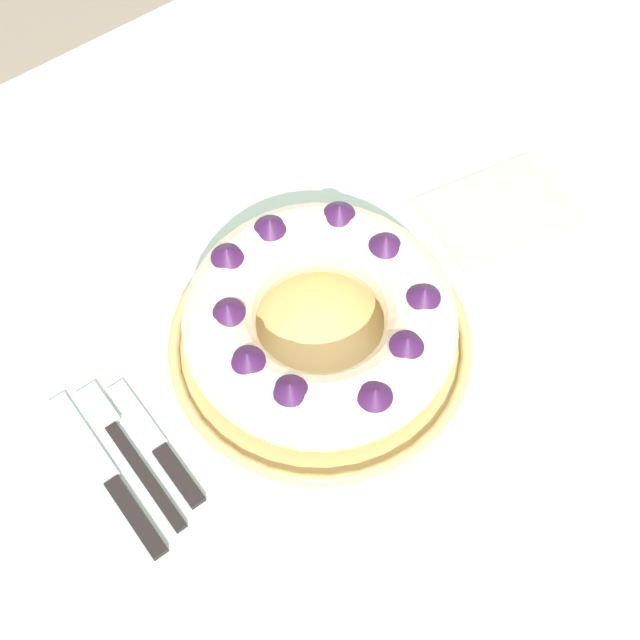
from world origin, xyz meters
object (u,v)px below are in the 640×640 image
serving_dish (320,344)px  bundt_cake (320,319)px  cake_knife (161,451)px  serving_knife (113,484)px  fork (124,445)px  napkin (499,209)px

serving_dish → bundt_cake: (-0.00, 0.00, 0.05)m
serving_dish → cake_knife: size_ratio=1.99×
serving_knife → bundt_cake: bearing=1.3°
bundt_cake → cake_knife: (-0.19, 0.00, -0.06)m
serving_dish → serving_knife: serving_dish is taller
bundt_cake → fork: bearing=172.2°
serving_dish → napkin: serving_dish is taller
serving_dish → napkin: 0.27m
bundt_cake → serving_knife: size_ratio=1.36×
cake_knife → bundt_cake: bearing=2.9°
fork → serving_knife: serving_knife is taller
napkin → serving_knife: bearing=-177.9°
serving_knife → serving_dish: bearing=1.3°
serving_dish → serving_knife: bearing=179.6°
cake_knife → napkin: size_ratio=0.98×
bundt_cake → napkin: bearing=4.4°
fork → cake_knife: 0.04m
bundt_cake → fork: bundt_cake is taller
fork → serving_knife: (-0.03, -0.03, -0.00)m
serving_knife → cake_knife: 0.05m
bundt_cake → serving_knife: bundt_cake is taller
cake_knife → napkin: (0.47, 0.02, -0.00)m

